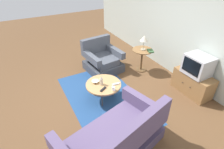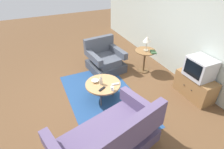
{
  "view_description": "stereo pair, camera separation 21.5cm",
  "coord_description": "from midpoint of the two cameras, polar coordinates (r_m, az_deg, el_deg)",
  "views": [
    {
      "loc": [
        2.85,
        -1.36,
        2.74
      ],
      "look_at": [
        -0.12,
        0.25,
        0.55
      ],
      "focal_mm": 28.82,
      "sensor_mm": 36.0,
      "label": 1
    },
    {
      "loc": [
        2.95,
        -1.17,
        2.74
      ],
      "look_at": [
        -0.12,
        0.25,
        0.55
      ],
      "focal_mm": 28.82,
      "sensor_mm": 36.0,
      "label": 2
    }
  ],
  "objects": [
    {
      "name": "book",
      "position": [
        4.92,
        14.19,
        6.94
      ],
      "size": [
        0.24,
        0.2,
        0.04
      ],
      "rotation": [
        0.0,
        0.0,
        -0.36
      ],
      "color": "#3D663D",
      "rests_on": "side_table"
    },
    {
      "name": "side_table",
      "position": [
        5.07,
        11.58,
        5.66
      ],
      "size": [
        0.56,
        0.56,
        0.65
      ],
      "color": "olive",
      "rests_on": "ground"
    },
    {
      "name": "tv_stand",
      "position": [
        4.61,
        25.98,
        -3.36
      ],
      "size": [
        0.91,
        0.45,
        0.53
      ],
      "color": "olive",
      "rests_on": "ground"
    },
    {
      "name": "armchair",
      "position": [
        5.16,
        -1.14,
        4.63
      ],
      "size": [
        0.99,
        0.99,
        0.88
      ],
      "rotation": [
        0.0,
        0.0,
        -1.47
      ],
      "color": "#3E424B",
      "rests_on": "ground"
    },
    {
      "name": "couch",
      "position": [
        3.06,
        0.89,
        -20.17
      ],
      "size": [
        1.34,
        1.89,
        0.92
      ],
      "rotation": [
        0.0,
        0.0,
        1.83
      ],
      "color": "#4B3E5C",
      "rests_on": "ground"
    },
    {
      "name": "ground_plane",
      "position": [
        4.19,
        -0.96,
        -7.94
      ],
      "size": [
        16.0,
        16.0,
        0.0
      ],
      "primitive_type": "plane",
      "color": "brown"
    },
    {
      "name": "table_lamp",
      "position": [
        4.87,
        12.34,
        10.72
      ],
      "size": [
        0.21,
        0.21,
        0.4
      ],
      "color": "#9E937A",
      "rests_on": "side_table"
    },
    {
      "name": "mug",
      "position": [
        3.74,
        1.75,
        -4.52
      ],
      "size": [
        0.12,
        0.07,
        0.09
      ],
      "color": "white",
      "rests_on": "coffee_table"
    },
    {
      "name": "coffee_table",
      "position": [
        3.98,
        -1.33,
        -3.25
      ],
      "size": [
        0.78,
        0.78,
        0.42
      ],
      "color": "tan",
      "rests_on": "ground"
    },
    {
      "name": "television",
      "position": [
        4.36,
        27.49,
        1.83
      ],
      "size": [
        0.54,
        0.47,
        0.45
      ],
      "color": "#B7B7BC",
      "rests_on": "tv_stand"
    },
    {
      "name": "area_rug",
      "position": [
        4.22,
        -1.25,
        -7.52
      ],
      "size": [
        2.61,
        1.51,
        0.0
      ],
      "primitive_type": "cube",
      "color": "navy",
      "rests_on": "ground"
    },
    {
      "name": "tv_remote_silver",
      "position": [
        3.93,
        2.66,
        -3.05
      ],
      "size": [
        0.07,
        0.18,
        0.02
      ],
      "rotation": [
        0.0,
        0.0,
        1.45
      ],
      "color": "#B2B2B7",
      "rests_on": "coffee_table"
    },
    {
      "name": "vase",
      "position": [
        3.89,
        -1.99,
        -1.85
      ],
      "size": [
        0.07,
        0.07,
        0.21
      ],
      "color": "beige",
      "rests_on": "coffee_table"
    },
    {
      "name": "tv_remote_dark",
      "position": [
        3.79,
        -1.57,
        -4.62
      ],
      "size": [
        0.12,
        0.18,
        0.02
      ],
      "rotation": [
        0.0,
        0.0,
        5.21
      ],
      "color": "black",
      "rests_on": "coffee_table"
    },
    {
      "name": "bowl",
      "position": [
        4.0,
        -3.86,
        -2.13
      ],
      "size": [
        0.16,
        0.16,
        0.05
      ],
      "color": "silver",
      "rests_on": "coffee_table"
    },
    {
      "name": "back_wall",
      "position": [
        4.78,
        25.33,
        12.97
      ],
      "size": [
        9.0,
        0.12,
        2.7
      ],
      "primitive_type": "cube",
      "color": "#B2BCB2",
      "rests_on": "ground"
    }
  ]
}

